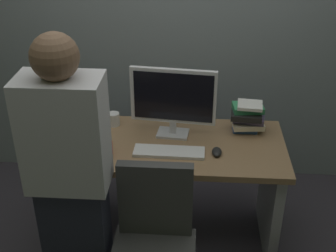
% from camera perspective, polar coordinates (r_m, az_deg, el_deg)
% --- Properties ---
extents(ground_plane, '(9.00, 9.00, 0.00)m').
position_cam_1_polar(ground_plane, '(3.30, 0.06, -13.20)').
color(ground_plane, '#3D3842').
extents(desk, '(1.47, 0.68, 0.74)m').
position_cam_1_polar(desk, '(2.98, 0.07, -5.87)').
color(desk, '#93704C').
rests_on(desk, ground).
extents(person_at_desk, '(0.40, 0.24, 1.64)m').
position_cam_1_polar(person_at_desk, '(2.37, -12.10, -7.28)').
color(person_at_desk, '#262838').
rests_on(person_at_desk, ground).
extents(monitor, '(0.54, 0.16, 0.46)m').
position_cam_1_polar(monitor, '(2.83, 0.65, 3.42)').
color(monitor, silver).
rests_on(monitor, desk).
extents(keyboard, '(0.43, 0.14, 0.02)m').
position_cam_1_polar(keyboard, '(2.75, 0.14, -3.27)').
color(keyboard, white).
rests_on(keyboard, desk).
extents(mouse, '(0.06, 0.10, 0.03)m').
position_cam_1_polar(mouse, '(2.75, 6.16, -3.24)').
color(mouse, black).
rests_on(mouse, desk).
extents(cup_near_keyboard, '(0.07, 0.07, 0.09)m').
position_cam_1_polar(cup_near_keyboard, '(2.75, -7.65, -2.73)').
color(cup_near_keyboard, '#D84C3F').
rests_on(cup_near_keyboard, desk).
extents(cup_by_monitor, '(0.08, 0.08, 0.09)m').
position_cam_1_polar(cup_by_monitor, '(3.06, -6.84, 0.87)').
color(cup_by_monitor, silver).
rests_on(cup_by_monitor, desk).
extents(book_stack, '(0.23, 0.18, 0.20)m').
position_cam_1_polar(book_stack, '(2.99, 9.96, 1.16)').
color(book_stack, '#3359A5').
rests_on(book_stack, desk).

